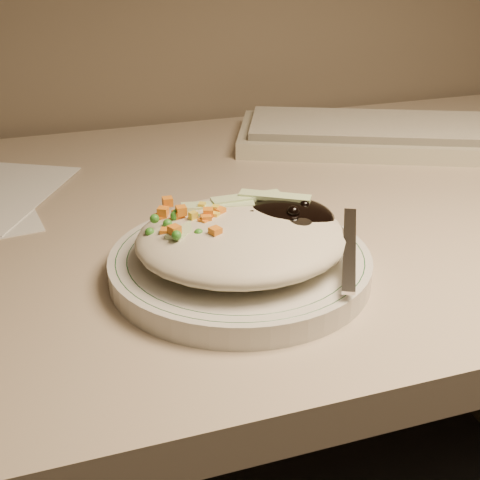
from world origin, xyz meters
name	(u,v)px	position (x,y,z in m)	size (l,w,h in m)	color
desk	(246,346)	(0.00, 1.38, 0.54)	(1.40, 0.70, 0.74)	tan
plate	(240,265)	(-0.06, 1.22, 0.75)	(0.24, 0.24, 0.02)	beige
plate_rim	(240,256)	(-0.06, 1.22, 0.76)	(0.23, 0.23, 0.00)	#144723
meal	(245,234)	(-0.06, 1.22, 0.78)	(0.21, 0.19, 0.05)	#BDB59A
keyboard	(407,135)	(0.29, 1.51, 0.76)	(0.51, 0.35, 0.03)	#B0A990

